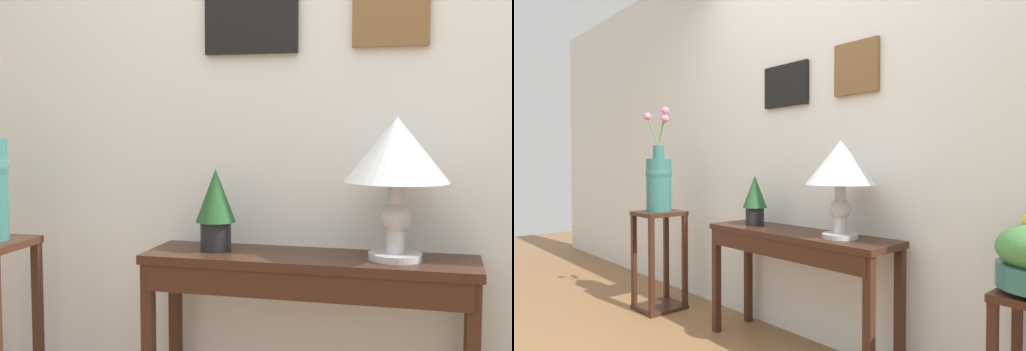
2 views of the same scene
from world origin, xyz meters
The scene contains 4 objects.
back_wall_with_art centered at (0.00, 1.39, 1.40)m, with size 9.00×0.13×2.80m.
console_table centered at (-0.12, 1.11, 0.62)m, with size 1.26×0.34×0.73m.
table_lamp centered at (0.20, 1.13, 1.11)m, with size 0.38×0.38×0.52m.
potted_plant_on_console centered at (-0.49, 1.13, 0.91)m, with size 0.16×0.16×0.32m.
Camera 1 is at (0.35, -1.40, 1.24)m, focal length 48.18 mm.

